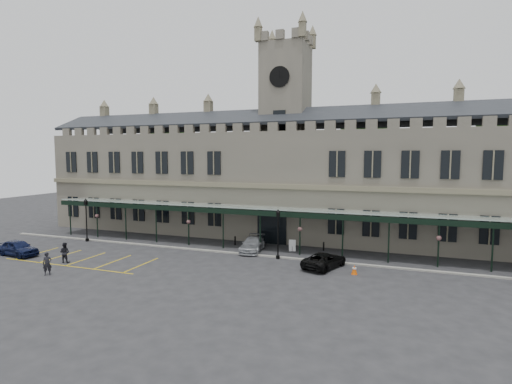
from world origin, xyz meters
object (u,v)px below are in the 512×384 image
(station_building, at_px, (285,181))
(car_van, at_px, (324,260))
(car_taxi, at_px, (253,244))
(lamp_post_left, at_px, (86,216))
(sign_board, at_px, (292,246))
(traffic_cone, at_px, (354,270))
(lamp_post_mid, at_px, (278,229))
(person_b, at_px, (65,253))
(person_a, at_px, (47,264))
(car_left_a, at_px, (18,248))
(clock_tower, at_px, (286,124))

(station_building, distance_m, car_van, 15.23)
(car_taxi, bearing_deg, lamp_post_left, 177.93)
(sign_board, relative_size, car_van, 0.25)
(traffic_cone, bearing_deg, lamp_post_left, 175.39)
(car_taxi, relative_size, car_van, 1.02)
(lamp_post_mid, bearing_deg, person_b, -155.76)
(car_taxi, height_order, car_van, car_taxi)
(station_building, distance_m, lamp_post_left, 22.63)
(person_a, bearing_deg, car_left_a, 111.40)
(person_b, bearing_deg, car_taxi, -160.69)
(car_left_a, height_order, person_b, person_b)
(car_taxi, bearing_deg, lamp_post_mid, -38.99)
(car_taxi, xyz_separation_m, person_b, (-14.08, -9.68, 0.21))
(lamp_post_mid, distance_m, sign_board, 3.95)
(clock_tower, height_order, car_van, clock_tower)
(station_building, height_order, car_left_a, station_building)
(lamp_post_mid, height_order, sign_board, lamp_post_mid)
(clock_tower, distance_m, person_b, 26.76)
(car_van, bearing_deg, car_left_a, 31.86)
(car_van, bearing_deg, clock_tower, -40.52)
(lamp_post_left, xyz_separation_m, car_taxi, (18.75, 2.03, -2.13))
(clock_tower, relative_size, lamp_post_left, 5.20)
(station_building, height_order, lamp_post_left, station_building)
(clock_tower, relative_size, car_left_a, 5.64)
(clock_tower, relative_size, person_a, 13.53)
(station_building, distance_m, traffic_cone, 17.44)
(station_building, relative_size, car_taxi, 12.54)
(car_left_a, distance_m, car_taxi, 22.23)
(traffic_cone, xyz_separation_m, car_left_a, (-30.52, -4.93, 0.38))
(station_building, relative_size, car_left_a, 13.63)
(sign_board, relative_size, person_a, 0.63)
(traffic_cone, bearing_deg, lamp_post_mid, 160.86)
(station_building, relative_size, lamp_post_left, 12.58)
(lamp_post_left, height_order, person_b, lamp_post_left)
(traffic_cone, relative_size, person_a, 0.42)
(station_building, height_order, lamp_post_mid, station_building)
(lamp_post_mid, relative_size, person_b, 2.55)
(person_a, bearing_deg, clock_tower, 15.92)
(station_building, height_order, clock_tower, clock_tower)
(lamp_post_left, xyz_separation_m, car_van, (26.50, -1.32, -2.18))
(car_taxi, distance_m, person_b, 17.09)
(car_van, bearing_deg, person_a, 45.36)
(car_taxi, xyz_separation_m, car_van, (7.75, -3.35, -0.04))
(lamp_post_left, xyz_separation_m, person_a, (6.30, -10.97, -1.91))
(car_left_a, bearing_deg, car_van, -70.82)
(lamp_post_left, relative_size, person_b, 2.64)
(sign_board, xyz_separation_m, person_a, (-16.14, -14.36, 0.36))
(clock_tower, bearing_deg, lamp_post_left, -150.62)
(lamp_post_mid, xyz_separation_m, person_a, (-15.65, -11.10, -1.82))
(lamp_post_left, distance_m, car_left_a, 7.70)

